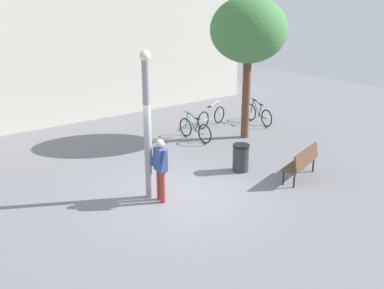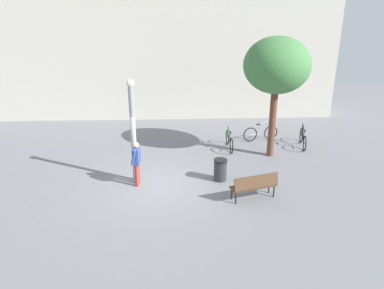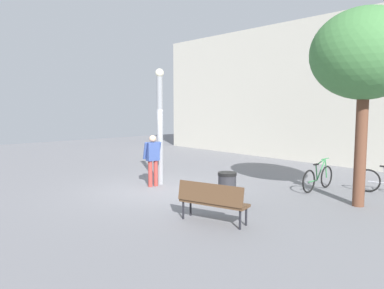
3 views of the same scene
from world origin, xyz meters
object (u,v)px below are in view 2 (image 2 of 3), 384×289
lamppost (133,129)px  bicycle_green (229,141)px  park_bench (255,185)px  plaza_tree (277,66)px  bicycle_silver (261,133)px  trash_bin (220,170)px  person_by_lamppost (137,161)px  bicycle_black (303,139)px

lamppost → bicycle_green: 5.34m
park_bench → plaza_tree: plaza_tree is taller
bicycle_silver → lamppost: bearing=-143.6°
lamppost → plaza_tree: bearing=21.7°
bicycle_green → trash_bin: bicycle_green is taller
park_bench → bicycle_green: bicycle_green is taller
lamppost → person_by_lamppost: 1.16m
park_bench → plaza_tree: 5.35m
trash_bin → park_bench: bearing=-57.3°
bicycle_silver → bicycle_green: bearing=-148.3°
bicycle_black → bicycle_silver: size_ratio=1.01×
bicycle_silver → trash_bin: bicycle_silver is taller
park_bench → bicycle_black: (3.29, 4.92, -0.16)m
plaza_tree → bicycle_green: size_ratio=2.81×
park_bench → bicycle_black: 5.92m
trash_bin → person_by_lamppost: bearing=-175.2°
plaza_tree → bicycle_silver: plaza_tree is taller
lamppost → bicycle_green: bearing=38.3°
lamppost → bicycle_black: size_ratio=2.14×
park_bench → bicycle_silver: (1.51, 5.83, -0.16)m
person_by_lamppost → plaza_tree: plaza_tree is taller
plaza_tree → lamppost: bearing=-158.3°
person_by_lamppost → park_bench: size_ratio=1.00×
park_bench → bicycle_black: bicycle_black is taller
trash_bin → plaza_tree: bearing=43.7°
plaza_tree → trash_bin: 4.88m
plaza_tree → bicycle_black: bearing=29.9°
trash_bin → bicycle_black: bearing=38.5°
lamppost → bicycle_silver: lamppost is taller
person_by_lamppost → bicycle_green: size_ratio=0.92×
person_by_lamppost → bicycle_silver: 7.21m
trash_bin → bicycle_green: bearing=76.2°
person_by_lamppost → park_bench: bearing=-17.4°
bicycle_silver → person_by_lamppost: bearing=-140.6°
park_bench → trash_bin: 1.82m
park_bench → bicycle_green: size_ratio=0.92×
plaza_tree → person_by_lamppost: bearing=-154.6°
person_by_lamppost → plaza_tree: size_ratio=0.33×
person_by_lamppost → park_bench: (4.04, -1.27, -0.42)m
plaza_tree → trash_bin: plaza_tree is taller
bicycle_silver → trash_bin: (-2.49, -4.31, 0.04)m
park_bench → plaza_tree: bearing=68.9°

